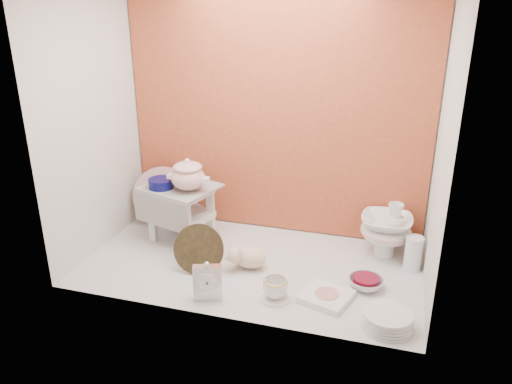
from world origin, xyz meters
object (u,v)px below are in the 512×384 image
(blue_white_vase, at_px, (186,210))
(gold_rim_teacup, at_px, (275,288))
(floral_platter, at_px, (163,196))
(soup_tureen, at_px, (188,175))
(plush_pig, at_px, (250,257))
(porcelain_tower, at_px, (386,229))
(mantel_clock, at_px, (208,281))
(step_stool, at_px, (182,213))
(dinner_plate_stack, at_px, (387,320))
(crystal_bowl, at_px, (366,283))

(blue_white_vase, height_order, gold_rim_teacup, blue_white_vase)
(floral_platter, distance_m, blue_white_vase, 0.19)
(soup_tureen, relative_size, floral_platter, 0.62)
(blue_white_vase, xyz_separation_m, gold_rim_teacup, (0.72, -0.59, -0.07))
(plush_pig, height_order, porcelain_tower, porcelain_tower)
(soup_tureen, height_order, mantel_clock, soup_tureen)
(blue_white_vase, distance_m, gold_rim_teacup, 0.94)
(step_stool, height_order, mantel_clock, step_stool)
(step_stool, bearing_deg, floral_platter, 155.91)
(gold_rim_teacup, bearing_deg, plush_pig, 129.66)
(plush_pig, xyz_separation_m, dinner_plate_stack, (0.73, -0.32, -0.03))
(mantel_clock, bearing_deg, blue_white_vase, 101.73)
(mantel_clock, distance_m, gold_rim_teacup, 0.33)
(crystal_bowl, bearing_deg, soup_tureen, 169.40)
(porcelain_tower, bearing_deg, blue_white_vase, -179.63)
(porcelain_tower, bearing_deg, soup_tureen, -170.31)
(step_stool, height_order, crystal_bowl, step_stool)
(floral_platter, distance_m, dinner_plate_stack, 1.60)
(plush_pig, bearing_deg, step_stool, 139.53)
(blue_white_vase, height_order, plush_pig, blue_white_vase)
(dinner_plate_stack, bearing_deg, mantel_clock, -178.59)
(blue_white_vase, bearing_deg, crystal_bowl, -18.12)
(step_stool, relative_size, soup_tureen, 1.71)
(soup_tureen, bearing_deg, plush_pig, -22.23)
(mantel_clock, height_order, dinner_plate_stack, mantel_clock)
(crystal_bowl, bearing_deg, step_stool, 167.67)
(step_stool, height_order, floral_platter, floral_platter)
(dinner_plate_stack, bearing_deg, floral_platter, 153.57)
(crystal_bowl, bearing_deg, gold_rim_teacup, -151.82)
(gold_rim_teacup, distance_m, dinner_plate_stack, 0.54)
(blue_white_vase, xyz_separation_m, plush_pig, (0.52, -0.35, -0.06))
(floral_platter, xyz_separation_m, porcelain_tower, (1.38, -0.03, -0.02))
(soup_tureen, relative_size, crystal_bowl, 1.36)
(blue_white_vase, xyz_separation_m, dinner_plate_stack, (1.26, -0.67, -0.09))
(plush_pig, bearing_deg, crystal_bowl, -18.67)
(plush_pig, bearing_deg, soup_tureen, 141.28)
(soup_tureen, bearing_deg, floral_platter, 141.66)
(floral_platter, height_order, blue_white_vase, floral_platter)
(dinner_plate_stack, relative_size, crystal_bowl, 1.37)
(dinner_plate_stack, height_order, porcelain_tower, porcelain_tower)
(floral_platter, height_order, mantel_clock, floral_platter)
(step_stool, relative_size, blue_white_vase, 1.56)
(gold_rim_teacup, bearing_deg, porcelain_tower, 51.43)
(step_stool, bearing_deg, crystal_bowl, 3.92)
(soup_tureen, distance_m, porcelain_tower, 1.15)
(plush_pig, relative_size, crystal_bowl, 1.32)
(crystal_bowl, distance_m, porcelain_tower, 0.41)
(dinner_plate_stack, bearing_deg, crystal_bowl, 111.90)
(soup_tureen, height_order, plush_pig, soup_tureen)
(mantel_clock, distance_m, porcelain_tower, 1.05)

